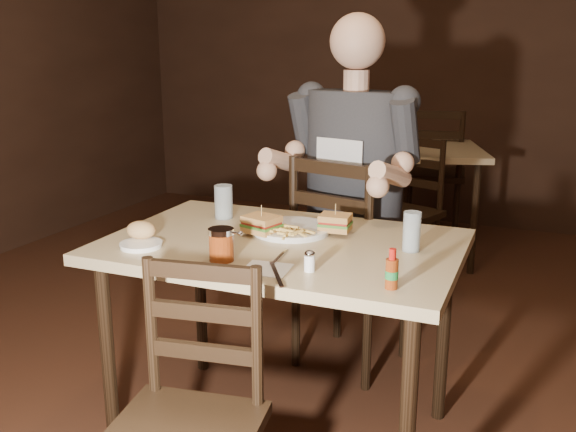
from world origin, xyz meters
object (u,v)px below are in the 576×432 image
at_px(diner, 350,143).
at_px(glass_right, 412,232).
at_px(bg_chair_far, 434,173).
at_px(bg_chair_near, 399,213).
at_px(dinner_plate, 291,230).
at_px(syrup_dispenser, 221,245).
at_px(hot_sauce, 392,269).
at_px(glass_left, 224,202).
at_px(side_plate, 141,246).
at_px(main_table, 283,262).
at_px(bg_table, 420,161).
at_px(chair_far, 353,262).

distance_m(diner, glass_right, 0.69).
height_order(bg_chair_far, glass_right, bg_chair_far).
xyz_separation_m(bg_chair_near, dinner_plate, (-0.03, -1.64, 0.33)).
relative_size(diner, syrup_dispenser, 9.87).
bearing_deg(diner, hot_sauce, -52.50).
height_order(glass_left, side_plate, glass_left).
height_order(main_table, glass_right, glass_right).
xyz_separation_m(bg_table, chair_far, (0.05, -1.65, -0.19)).
bearing_deg(syrup_dispenser, bg_table, 86.61).
height_order(diner, dinner_plate, diner).
distance_m(dinner_plate, side_plate, 0.55).
bearing_deg(diner, main_table, -82.32).
relative_size(bg_chair_near, side_plate, 6.27).
bearing_deg(bg_chair_far, hot_sauce, 90.17).
relative_size(main_table, syrup_dispenser, 11.63).
distance_m(glass_left, syrup_dispenser, 0.52).
relative_size(bg_chair_near, glass_left, 6.65).
distance_m(main_table, diner, 0.70).
distance_m(bg_chair_near, dinner_plate, 1.67).
bearing_deg(dinner_plate, bg_table, 89.28).
bearing_deg(glass_left, glass_right, -8.90).
height_order(bg_chair_far, bg_chair_near, bg_chair_far).
height_order(chair_far, syrup_dispenser, chair_far).
distance_m(chair_far, hot_sauce, 1.08).
height_order(main_table, chair_far, chair_far).
xyz_separation_m(diner, glass_left, (-0.39, -0.41, -0.20)).
bearing_deg(dinner_plate, syrup_dispenser, -102.19).
distance_m(bg_table, diner, 1.74).
distance_m(hot_sauce, syrup_dispenser, 0.56).
distance_m(main_table, hot_sauce, 0.57).
distance_m(diner, glass_left, 0.60).
bearing_deg(bg_table, dinner_plate, -90.72).
distance_m(bg_table, bg_chair_far, 0.58).
relative_size(bg_table, chair_far, 1.03).
xyz_separation_m(chair_far, glass_left, (-0.40, -0.46, 0.34)).
xyz_separation_m(dinner_plate, glass_right, (0.46, -0.04, 0.06)).
bearing_deg(diner, syrup_dispenser, -87.14).
height_order(bg_chair_near, glass_left, glass_left).
xyz_separation_m(bg_chair_far, dinner_plate, (-0.03, -2.74, 0.28)).
bearing_deg(dinner_plate, diner, 82.54).
bearing_deg(glass_right, bg_chair_near, 104.34).
xyz_separation_m(diner, glass_right, (0.39, -0.53, -0.20)).
xyz_separation_m(bg_chair_near, glass_left, (-0.35, -1.56, 0.39)).
distance_m(main_table, glass_right, 0.47).
xyz_separation_m(main_table, dinner_plate, (-0.01, 0.11, 0.09)).
height_order(main_table, syrup_dispenser, syrup_dispenser).
xyz_separation_m(bg_table, bg_chair_far, (0.00, 0.55, -0.19)).
distance_m(bg_chair_far, glass_left, 2.70).
bearing_deg(bg_chair_far, side_plate, 74.01).
bearing_deg(dinner_plate, bg_chair_near, 89.04).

